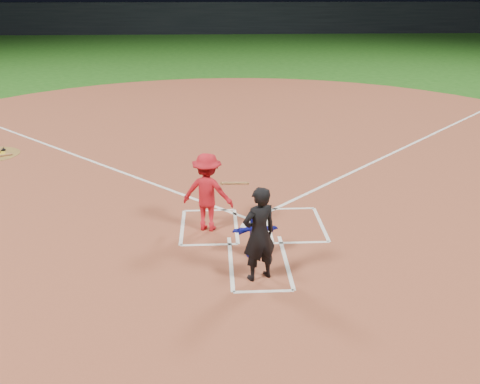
{
  "coord_description": "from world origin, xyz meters",
  "views": [
    {
      "loc": [
        -0.86,
        -11.05,
        5.22
      ],
      "look_at": [
        -0.3,
        -0.4,
        1.0
      ],
      "focal_mm": 40.0,
      "sensor_mm": 36.0,
      "label": 1
    }
  ],
  "objects_px": {
    "umpire": "(259,234)",
    "catcher": "(256,233)",
    "home_plate": "(252,225)",
    "batter_at_plate": "(208,192)"
  },
  "relations": [
    {
      "from": "catcher",
      "to": "umpire",
      "type": "bearing_deg",
      "value": 81.06
    },
    {
      "from": "home_plate",
      "to": "catcher",
      "type": "bearing_deg",
      "value": 88.73
    },
    {
      "from": "umpire",
      "to": "batter_at_plate",
      "type": "relative_size",
      "value": 1.04
    },
    {
      "from": "catcher",
      "to": "batter_at_plate",
      "type": "xyz_separation_m",
      "value": [
        -0.97,
        1.34,
        0.38
      ]
    },
    {
      "from": "home_plate",
      "to": "catcher",
      "type": "xyz_separation_m",
      "value": [
        -0.03,
        -1.45,
        0.5
      ]
    },
    {
      "from": "home_plate",
      "to": "batter_at_plate",
      "type": "xyz_separation_m",
      "value": [
        -1.0,
        -0.11,
        0.88
      ]
    },
    {
      "from": "catcher",
      "to": "batter_at_plate",
      "type": "relative_size",
      "value": 0.58
    },
    {
      "from": "umpire",
      "to": "catcher",
      "type": "bearing_deg",
      "value": -115.86
    },
    {
      "from": "catcher",
      "to": "umpire",
      "type": "distance_m",
      "value": 0.95
    },
    {
      "from": "home_plate",
      "to": "catcher",
      "type": "distance_m",
      "value": 1.53
    }
  ]
}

